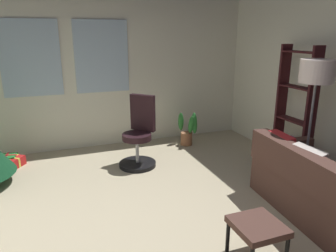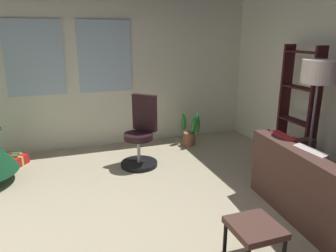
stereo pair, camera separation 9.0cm
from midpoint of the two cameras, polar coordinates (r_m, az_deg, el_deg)
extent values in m
cube|color=tan|center=(3.38, -3.89, -20.07)|extent=(5.56, 5.77, 0.10)
cube|color=silver|center=(5.63, -12.31, 10.71)|extent=(5.56, 0.10, 2.88)
cube|color=silver|center=(5.53, -22.55, 11.26)|extent=(0.90, 0.03, 1.20)
cube|color=silver|center=(5.58, -10.88, 12.22)|extent=(0.90, 0.03, 1.20)
cube|color=#4B3028|center=(3.82, 28.58, -12.84)|extent=(0.97, 2.05, 0.44)
cube|color=#4B3028|center=(3.45, 25.45, -8.14)|extent=(0.36, 2.00, 0.36)
cube|color=#4B3028|center=(4.34, 20.98, -3.82)|extent=(0.82, 0.21, 0.20)
cube|color=red|center=(4.03, 20.50, -4.25)|extent=(0.19, 0.41, 0.41)
cube|color=beige|center=(3.66, 24.88, -6.79)|extent=(0.21, 0.41, 0.42)
cube|color=#4B3028|center=(2.98, 16.32, -17.21)|extent=(0.41, 0.43, 0.06)
cylinder|color=black|center=(3.12, 11.16, -19.19)|extent=(0.04, 0.04, 0.31)
cylinder|color=black|center=(3.29, 16.77, -17.57)|extent=(0.04, 0.04, 0.31)
cube|color=red|center=(5.42, -25.45, -5.67)|extent=(0.39, 0.40, 0.14)
cube|color=#EAD84C|center=(5.42, -25.45, -5.67)|extent=(0.21, 0.27, 0.15)
cube|color=#EAD84C|center=(5.42, -25.45, -5.67)|extent=(0.25, 0.19, 0.15)
cube|color=#1E722D|center=(5.50, -26.14, -5.34)|extent=(0.31, 0.27, 0.16)
cube|color=red|center=(5.50, -26.14, -5.34)|extent=(0.07, 0.24, 0.17)
cube|color=red|center=(5.50, -26.14, -5.34)|extent=(0.29, 0.08, 0.17)
cylinder|color=black|center=(4.90, -4.70, -6.83)|extent=(0.56, 0.56, 0.06)
cylinder|color=#B2B2B7|center=(4.82, -4.76, -4.23)|extent=(0.05, 0.05, 0.41)
cylinder|color=black|center=(4.75, -4.82, -1.90)|extent=(0.44, 0.44, 0.09)
cube|color=black|center=(4.81, -3.72, 2.44)|extent=(0.33, 0.35, 0.56)
cube|color=#391316|center=(4.70, 25.31, 1.85)|extent=(0.18, 0.04, 1.81)
cube|color=#391316|center=(5.13, 20.71, 3.48)|extent=(0.18, 0.04, 1.81)
cube|color=#391316|center=(5.09, 22.09, -4.50)|extent=(0.18, 0.56, 0.02)
cube|color=#391316|center=(4.94, 22.69, 0.80)|extent=(0.18, 0.56, 0.02)
cube|color=#391316|center=(4.85, 23.32, 6.37)|extent=(0.18, 0.56, 0.02)
cube|color=#391316|center=(4.80, 23.99, 12.10)|extent=(0.18, 0.56, 0.02)
cube|color=maroon|center=(4.93, 24.08, -4.24)|extent=(0.13, 0.05, 0.16)
cube|color=#1F4890|center=(4.97, 23.44, -4.03)|extent=(0.14, 0.06, 0.15)
cube|color=beige|center=(5.01, 23.00, -3.48)|extent=(0.13, 0.06, 0.21)
cube|color=#2E6334|center=(5.07, 22.36, -3.36)|extent=(0.14, 0.05, 0.18)
cube|color=#803977|center=(5.12, 21.89, -3.02)|extent=(0.13, 0.07, 0.20)
cube|color=#AF6D30|center=(5.17, 21.15, -2.95)|extent=(0.17, 0.06, 0.17)
cylinder|color=slate|center=(4.60, 23.89, -10.11)|extent=(0.28, 0.28, 0.03)
cylinder|color=slate|center=(4.35, 24.93, -1.87)|extent=(0.03, 0.03, 1.36)
cylinder|color=silver|center=(4.19, 26.27, 8.81)|extent=(0.41, 0.41, 0.28)
cylinder|color=#965F3E|center=(5.76, 4.27, -2.32)|extent=(0.21, 0.21, 0.23)
ellipsoid|color=#29752E|center=(5.61, 5.16, 0.24)|extent=(0.15, 0.21, 0.36)
ellipsoid|color=#29752E|center=(5.65, 5.73, 0.50)|extent=(0.15, 0.22, 0.39)
ellipsoid|color=#29752E|center=(5.78, 3.30, 0.78)|extent=(0.15, 0.17, 0.37)
camera|label=1|loc=(0.05, -89.30, 0.20)|focal=33.71mm
camera|label=2|loc=(0.05, 90.70, -0.20)|focal=33.71mm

